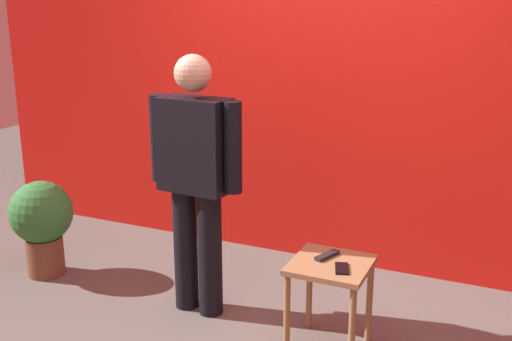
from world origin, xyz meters
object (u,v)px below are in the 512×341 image
at_px(standing_person, 196,173).
at_px(cell_phone, 342,268).
at_px(potted_plant, 42,220).
at_px(side_table, 330,279).
at_px(tv_remote, 327,255).

bearing_deg(standing_person, cell_phone, -9.49).
xyz_separation_m(cell_phone, potted_plant, (-2.23, 0.16, -0.12)).
bearing_deg(cell_phone, side_table, 124.26).
height_order(standing_person, potted_plant, standing_person).
bearing_deg(side_table, cell_phone, -37.40).
height_order(standing_person, tv_remote, standing_person).
xyz_separation_m(cell_phone, tv_remote, (-0.12, 0.12, 0.01)).
bearing_deg(standing_person, tv_remote, -2.81).
xyz_separation_m(standing_person, potted_plant, (-1.26, 0.00, -0.49)).
bearing_deg(potted_plant, cell_phone, -4.20).
relative_size(standing_person, cell_phone, 11.14).
height_order(side_table, potted_plant, potted_plant).
bearing_deg(tv_remote, cell_phone, -23.86).
relative_size(side_table, tv_remote, 3.10).
height_order(standing_person, cell_phone, standing_person).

